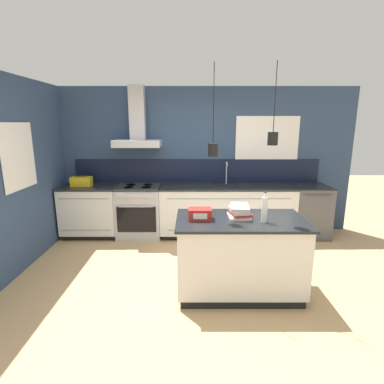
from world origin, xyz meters
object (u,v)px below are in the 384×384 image
at_px(oven_range, 139,211).
at_px(book_stack, 238,211).
at_px(yellow_toolbox, 80,181).
at_px(bottle_on_island, 264,209).
at_px(red_supply_box, 199,214).
at_px(dishwasher, 308,211).

xyz_separation_m(oven_range, book_stack, (1.48, -1.75, 0.52)).
xyz_separation_m(oven_range, yellow_toolbox, (-0.99, 0.00, 0.54)).
bearing_deg(bottle_on_island, yellow_toolbox, 144.45).
distance_m(book_stack, yellow_toolbox, 3.03).
distance_m(oven_range, yellow_toolbox, 1.12).
distance_m(bottle_on_island, yellow_toolbox, 3.34).
distance_m(red_supply_box, yellow_toolbox, 2.73).
relative_size(dishwasher, yellow_toolbox, 2.68).
height_order(bottle_on_island, red_supply_box, bottle_on_island).
xyz_separation_m(red_supply_box, yellow_toolbox, (-2.01, 1.85, 0.02)).
relative_size(red_supply_box, yellow_toolbox, 0.76).
height_order(dishwasher, yellow_toolbox, yellow_toolbox).
height_order(book_stack, red_supply_box, book_stack).
xyz_separation_m(oven_range, dishwasher, (3.02, 0.00, -0.00)).
relative_size(bottle_on_island, yellow_toolbox, 1.02).
bearing_deg(dishwasher, red_supply_box, -137.28).
xyz_separation_m(dishwasher, bottle_on_island, (-1.29, -1.94, 0.60)).
bearing_deg(book_stack, oven_range, 130.20).
height_order(bottle_on_island, yellow_toolbox, bottle_on_island).
relative_size(dishwasher, book_stack, 2.65).
distance_m(dishwasher, bottle_on_island, 2.41).
bearing_deg(dishwasher, bottle_on_island, -123.56).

